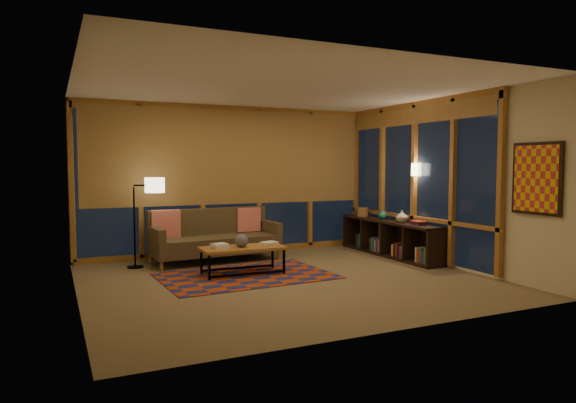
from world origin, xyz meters
name	(u,v)px	position (x,y,z in m)	size (l,w,h in m)	color
floor	(287,280)	(0.00, 0.00, 0.00)	(5.50, 5.00, 0.01)	#927D55
ceiling	(287,87)	(0.00, 0.00, 2.70)	(5.50, 5.00, 0.01)	white
walls	(287,185)	(0.00, 0.00, 1.35)	(5.51, 5.01, 2.70)	beige
window_wall_back	(231,180)	(0.00, 2.43, 1.35)	(5.30, 0.16, 2.60)	#A37B3A
window_wall_right	(413,181)	(2.68, 0.60, 1.35)	(0.16, 3.70, 2.60)	#A37B3A
wall_art	(536,179)	(2.71, -1.85, 1.45)	(0.06, 0.74, 0.94)	red
wall_sconce	(416,170)	(2.62, 0.45, 1.55)	(0.12, 0.18, 0.22)	#FCE9B2
sofa	(215,236)	(-0.51, 1.78, 0.43)	(2.11, 0.86, 0.87)	#4F3F28
pillow_left	(166,223)	(-1.29, 1.96, 0.66)	(0.46, 0.15, 0.46)	red
pillow_right	(248,220)	(0.19, 2.06, 0.64)	(0.42, 0.14, 0.42)	red
area_rug	(246,276)	(-0.44, 0.48, 0.01)	(2.45, 1.63, 0.01)	#B1370C
coffee_table	(243,261)	(-0.44, 0.61, 0.21)	(1.24, 0.57, 0.41)	#A37B3A
book_stack_a	(219,246)	(-0.79, 0.64, 0.45)	(0.22, 0.18, 0.06)	white
book_stack_b	(269,243)	(0.00, 0.64, 0.44)	(0.26, 0.21, 0.05)	white
ceramic_pot	(242,240)	(-0.46, 0.60, 0.51)	(0.20, 0.20, 0.20)	#26262E
floor_lamp	(134,223)	(-1.82, 1.81, 0.72)	(0.48, 0.31, 1.43)	black
bookshelf	(389,238)	(2.49, 1.00, 0.32)	(0.40, 2.54, 0.64)	#362316
basket	(363,212)	(2.47, 1.85, 0.72)	(0.22, 0.22, 0.17)	#9B6A45
teal_bowl	(382,215)	(2.49, 1.22, 0.71)	(0.15, 0.15, 0.15)	#187F69
vase	(402,216)	(2.49, 0.65, 0.74)	(0.20, 0.20, 0.21)	#BBB093
shelf_book_stack	(418,223)	(2.49, 0.21, 0.67)	(0.19, 0.27, 0.08)	white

